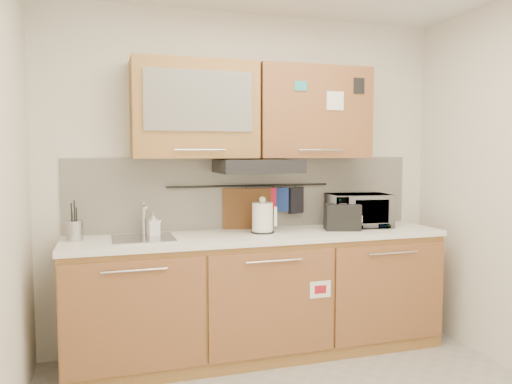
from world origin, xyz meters
TOP-DOWN VIEW (x-y plane):
  - wall_back at (0.00, 1.50)m, footprint 3.20×0.00m
  - base_cabinet at (0.00, 1.19)m, footprint 2.80×0.64m
  - countertop at (0.00, 1.19)m, footprint 2.82×0.62m
  - backsplash at (0.00, 1.49)m, footprint 2.80×0.02m
  - upper_cabinets at (-0.00, 1.32)m, footprint 1.82×0.37m
  - range_hood at (0.00, 1.25)m, footprint 0.60×0.46m
  - sink at (-0.85, 1.21)m, footprint 0.42×0.40m
  - utensil_rail at (0.00, 1.45)m, footprint 1.30×0.02m
  - utensil_crock at (-1.30, 1.27)m, footprint 0.14×0.14m
  - kettle at (0.03, 1.21)m, footprint 0.21×0.19m
  - toaster at (0.66, 1.16)m, footprint 0.30×0.22m
  - microwave at (0.87, 1.28)m, footprint 0.52×0.38m
  - soap_bottle at (-0.77, 1.30)m, footprint 0.09×0.09m
  - cutting_board at (-0.03, 1.44)m, footprint 0.37×0.12m
  - oven_mitt at (0.26, 1.44)m, footprint 0.12×0.06m
  - dark_pouch at (0.38, 1.44)m, footprint 0.14×0.08m
  - pot_holder at (0.19, 1.44)m, footprint 0.13×0.07m

SIDE VIEW (x-z plane):
  - base_cabinet at x=0.00m, z-range -0.03..0.85m
  - countertop at x=0.00m, z-range 0.88..0.92m
  - sink at x=-0.85m, z-range 0.79..1.05m
  - utensil_crock at x=-1.30m, z-range 0.85..1.13m
  - cutting_board at x=-0.03m, z-range 0.77..1.24m
  - soap_bottle at x=-0.77m, z-range 0.92..1.09m
  - toaster at x=0.66m, z-range 0.92..1.12m
  - kettle at x=0.03m, z-range 0.89..1.17m
  - microwave at x=0.87m, z-range 0.92..1.19m
  - dark_pouch at x=0.38m, z-range 1.03..1.24m
  - oven_mitt at x=0.26m, z-range 1.05..1.24m
  - pot_holder at x=0.19m, z-range 1.07..1.24m
  - backsplash at x=0.00m, z-range 0.92..1.48m
  - utensil_rail at x=0.00m, z-range 1.25..1.27m
  - wall_back at x=0.00m, z-range -0.30..2.90m
  - range_hood at x=0.00m, z-range 1.37..1.47m
  - upper_cabinets at x=0.00m, z-range 1.48..2.18m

